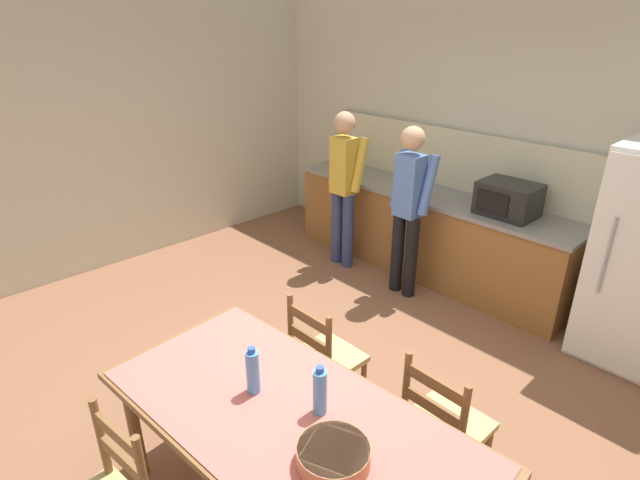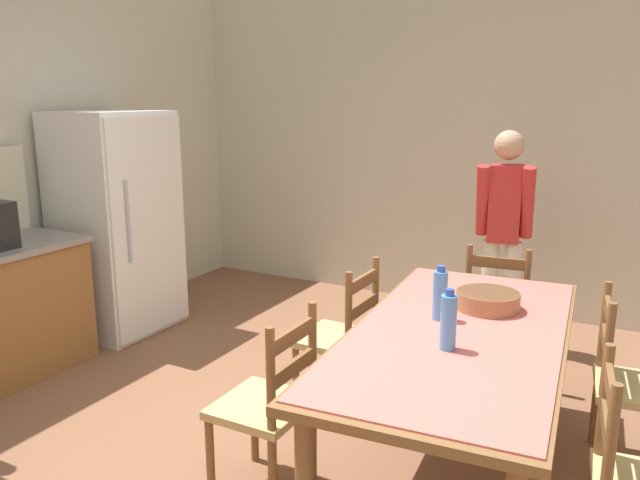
{
  "view_description": "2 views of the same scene",
  "coord_description": "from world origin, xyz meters",
  "views": [
    {
      "loc": [
        2.05,
        -1.92,
        2.53
      ],
      "look_at": [
        -0.1,
        0.1,
        1.21
      ],
      "focal_mm": 28.0,
      "sensor_mm": 36.0,
      "label": 1
    },
    {
      "loc": [
        -2.12,
        -1.49,
        1.83
      ],
      "look_at": [
        0.52,
        -0.07,
        1.14
      ],
      "focal_mm": 35.0,
      "sensor_mm": 36.0,
      "label": 2
    }
  ],
  "objects": [
    {
      "name": "chair_side_far_right",
      "position": [
        0.98,
        0.04,
        0.44
      ],
      "size": [
        0.42,
        0.4,
        0.91
      ],
      "rotation": [
        0.0,
        0.0,
        3.13
      ],
      "color": "brown",
      "rests_on": "ground"
    },
    {
      "name": "bottle_near_centre",
      "position": [
        0.34,
        -0.78,
        0.9
      ],
      "size": [
        0.07,
        0.07,
        0.27
      ],
      "color": "#4C8ED6",
      "rests_on": "dining_table"
    },
    {
      "name": "kitchen_counter",
      "position": [
        -0.73,
        2.23,
        0.45
      ],
      "size": [
        3.17,
        0.66,
        0.89
      ],
      "color": "brown",
      "rests_on": "ground"
    },
    {
      "name": "serving_bowl",
      "position": [
        0.95,
        -0.81,
        0.82
      ],
      "size": [
        0.32,
        0.32,
        0.09
      ],
      "color": "#9E6642",
      "rests_on": "dining_table"
    },
    {
      "name": "counter_splashback",
      "position": [
        -0.73,
        2.54,
        1.19
      ],
      "size": [
        3.13,
        0.03,
        0.6
      ],
      "primitive_type": "cube",
      "color": "beige",
      "rests_on": "kitchen_counter"
    },
    {
      "name": "wall_left",
      "position": [
        -3.26,
        0.0,
        1.45
      ],
      "size": [
        0.12,
        5.2,
        2.9
      ],
      "primitive_type": "cube",
      "color": "beige",
      "rests_on": "ground"
    },
    {
      "name": "bottle_off_centre",
      "position": [
        0.68,
        -0.64,
        0.9
      ],
      "size": [
        0.07,
        0.07,
        0.27
      ],
      "color": "#4C8ED6",
      "rests_on": "dining_table"
    },
    {
      "name": "microwave",
      "position": [
        0.13,
        2.21,
        1.04
      ],
      "size": [
        0.5,
        0.39,
        0.3
      ],
      "color": "black",
      "rests_on": "kitchen_counter"
    },
    {
      "name": "ground_plane",
      "position": [
        0.0,
        0.0,
        0.0
      ],
      "size": [
        8.32,
        8.32,
        0.0
      ],
      "primitive_type": "plane",
      "color": "brown"
    },
    {
      "name": "wall_back",
      "position": [
        0.0,
        2.66,
        1.45
      ],
      "size": [
        6.52,
        0.12,
        2.9
      ],
      "primitive_type": "cube",
      "color": "beige",
      "rests_on": "ground"
    },
    {
      "name": "dining_table",
      "position": [
        0.59,
        -0.76,
        0.7
      ],
      "size": [
        2.07,
        1.1,
        0.77
      ],
      "rotation": [
        0.0,
        0.0,
        0.08
      ],
      "color": "brown",
      "rests_on": "ground"
    },
    {
      "name": "chair_side_far_left",
      "position": [
        0.08,
        -0.03,
        0.44
      ],
      "size": [
        0.42,
        0.4,
        0.91
      ],
      "rotation": [
        0.0,
        0.0,
        3.14
      ],
      "color": "brown",
      "rests_on": "ground"
    },
    {
      "name": "person_at_sink",
      "position": [
        -1.44,
        1.71,
        0.94
      ],
      "size": [
        0.42,
        0.29,
        1.68
      ],
      "rotation": [
        0.0,
        0.0,
        1.57
      ],
      "color": "navy",
      "rests_on": "ground"
    },
    {
      "name": "person_at_counter",
      "position": [
        -0.58,
        1.69,
        0.94
      ],
      "size": [
        0.42,
        0.29,
        1.66
      ],
      "rotation": [
        0.0,
        0.0,
        1.57
      ],
      "color": "black",
      "rests_on": "ground"
    }
  ]
}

